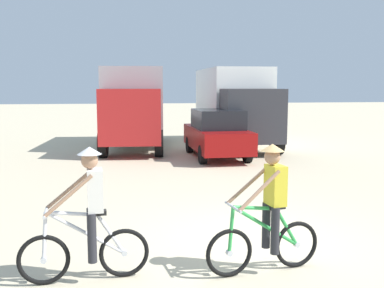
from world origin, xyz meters
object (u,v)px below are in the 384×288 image
Objects in this scene: cyclist_orange_shirt at (88,219)px; cyclist_cowboy_hat at (268,213)px; box_truck_white_box at (234,103)px; box_truck_grey_hauler at (134,103)px; sedan_parked at (217,134)px.

cyclist_orange_shirt and cyclist_cowboy_hat have the same top height.
box_truck_white_box is 3.72× the size of cyclist_cowboy_hat.
cyclist_orange_shirt is 1.00× the size of cyclist_cowboy_hat.
box_truck_grey_hauler is 4.50m from sedan_parked.
box_truck_grey_hauler is at bearing 131.79° from sedan_parked.
cyclist_cowboy_hat is at bearing -101.85° from box_truck_white_box.
box_truck_grey_hauler reaches higher than sedan_parked.
box_truck_white_box is 1.59× the size of sedan_parked.
cyclist_cowboy_hat is at bearing -97.63° from sedan_parked.
cyclist_orange_shirt is at bearing -110.91° from sedan_parked.
sedan_parked is at bearing 82.37° from cyclist_cowboy_hat.
box_truck_grey_hauler is 1.62× the size of sedan_parked.
box_truck_grey_hauler is 3.78× the size of cyclist_cowboy_hat.
box_truck_white_box is at bearing 65.22° from sedan_parked.
box_truck_white_box is 14.01m from cyclist_orange_shirt.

